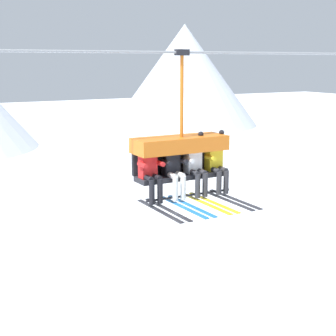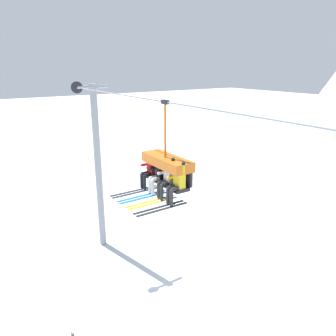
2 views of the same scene
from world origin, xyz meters
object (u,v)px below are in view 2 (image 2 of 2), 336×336
skier_yellow (176,183)px  skier_white (166,178)px  lift_tower_near (98,166)px  chairlift_chair (167,165)px  skier_black (157,174)px  skier_red (149,170)px

skier_yellow → skier_white: bearing=180.0°
lift_tower_near → chairlift_chair: lift_tower_near is taller
chairlift_chair → skier_black: size_ratio=1.69×
lift_tower_near → skier_white: 8.18m
lift_tower_near → chairlift_chair: (7.66, -0.71, 2.09)m
lift_tower_near → skier_black: (7.41, -0.93, 1.78)m
chairlift_chair → skier_yellow: bearing=-15.5°
skier_black → skier_yellow: skier_yellow is taller
chairlift_chair → skier_black: chairlift_chair is taller
lift_tower_near → skier_yellow: bearing=-6.3°
skier_red → chairlift_chair: bearing=16.0°
chairlift_chair → skier_black: 0.46m
lift_tower_near → skier_red: (6.89, -0.93, 1.78)m
skier_red → skier_white: size_ratio=1.00×
chairlift_chair → lift_tower_near: bearing=174.7°
lift_tower_near → skier_red: 7.18m
lift_tower_near → chairlift_chair: bearing=-5.3°
chairlift_chair → skier_red: chairlift_chair is taller
skier_yellow → lift_tower_near: bearing=173.7°
skier_black → chairlift_chair: bearing=40.7°
chairlift_chair → skier_white: 0.44m
skier_black → skier_white: 0.52m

